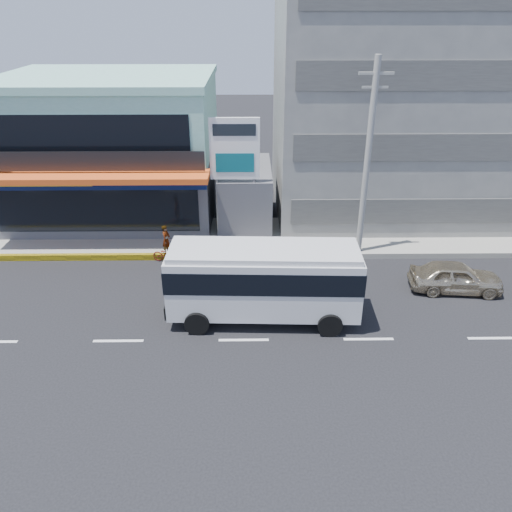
{
  "coord_description": "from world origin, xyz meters",
  "views": [
    {
      "loc": [
        0.3,
        -16.23,
        12.01
      ],
      "look_at": [
        0.53,
        3.09,
        2.2
      ],
      "focal_mm": 35.0,
      "sensor_mm": 36.0,
      "label": 1
    }
  ],
  "objects_px": {
    "satellite_dish": "(245,171)",
    "utility_pole_near": "(367,161)",
    "shop_building": "(114,150)",
    "sedan": "(456,277)",
    "concrete_building": "(410,96)",
    "billboard": "(235,156)",
    "motorcycle_rider": "(167,250)",
    "minibus": "(264,277)"
  },
  "relations": [
    {
      "from": "billboard",
      "to": "utility_pole_near",
      "type": "height_order",
      "value": "utility_pole_near"
    },
    {
      "from": "sedan",
      "to": "motorcycle_rider",
      "type": "relative_size",
      "value": 2.04
    },
    {
      "from": "shop_building",
      "to": "sedan",
      "type": "distance_m",
      "value": 20.75
    },
    {
      "from": "utility_pole_near",
      "to": "motorcycle_rider",
      "type": "height_order",
      "value": "utility_pole_near"
    },
    {
      "from": "billboard",
      "to": "motorcycle_rider",
      "type": "distance_m",
      "value": 6.01
    },
    {
      "from": "satellite_dish",
      "to": "billboard",
      "type": "distance_m",
      "value": 2.31
    },
    {
      "from": "shop_building",
      "to": "sedan",
      "type": "height_order",
      "value": "shop_building"
    },
    {
      "from": "concrete_building",
      "to": "sedan",
      "type": "xyz_separation_m",
      "value": [
        -0.21,
        -11.23,
        -6.29
      ]
    },
    {
      "from": "utility_pole_near",
      "to": "satellite_dish",
      "type": "bearing_deg",
      "value": 149.04
    },
    {
      "from": "utility_pole_near",
      "to": "sedan",
      "type": "relative_size",
      "value": 2.4
    },
    {
      "from": "satellite_dish",
      "to": "utility_pole_near",
      "type": "bearing_deg",
      "value": -30.96
    },
    {
      "from": "shop_building",
      "to": "sedan",
      "type": "relative_size",
      "value": 2.97
    },
    {
      "from": "utility_pole_near",
      "to": "shop_building",
      "type": "bearing_deg",
      "value": 154.94
    },
    {
      "from": "billboard",
      "to": "concrete_building",
      "type": "bearing_deg",
      "value": 28.92
    },
    {
      "from": "satellite_dish",
      "to": "concrete_building",
      "type": "bearing_deg",
      "value": 21.8
    },
    {
      "from": "shop_building",
      "to": "satellite_dish",
      "type": "height_order",
      "value": "shop_building"
    },
    {
      "from": "billboard",
      "to": "minibus",
      "type": "xyz_separation_m",
      "value": [
        1.33,
        -7.58,
        -2.96
      ]
    },
    {
      "from": "billboard",
      "to": "minibus",
      "type": "height_order",
      "value": "billboard"
    },
    {
      "from": "concrete_building",
      "to": "utility_pole_near",
      "type": "xyz_separation_m",
      "value": [
        -4.0,
        -7.6,
        -1.85
      ]
    },
    {
      "from": "satellite_dish",
      "to": "utility_pole_near",
      "type": "height_order",
      "value": "utility_pole_near"
    },
    {
      "from": "billboard",
      "to": "sedan",
      "type": "bearing_deg",
      "value": -27.81
    },
    {
      "from": "concrete_building",
      "to": "minibus",
      "type": "relative_size",
      "value": 2.01
    },
    {
      "from": "billboard",
      "to": "utility_pole_near",
      "type": "xyz_separation_m",
      "value": [
        6.5,
        -1.8,
        0.22
      ]
    },
    {
      "from": "billboard",
      "to": "motorcycle_rider",
      "type": "xyz_separation_m",
      "value": [
        -3.5,
        -2.4,
        -4.25
      ]
    },
    {
      "from": "billboard",
      "to": "satellite_dish",
      "type": "bearing_deg",
      "value": 74.48
    },
    {
      "from": "billboard",
      "to": "utility_pole_near",
      "type": "distance_m",
      "value": 6.75
    },
    {
      "from": "concrete_building",
      "to": "utility_pole_near",
      "type": "relative_size",
      "value": 1.6
    },
    {
      "from": "concrete_building",
      "to": "satellite_dish",
      "type": "distance_m",
      "value": 11.3
    },
    {
      "from": "shop_building",
      "to": "motorcycle_rider",
      "type": "distance_m",
      "value": 8.84
    },
    {
      "from": "concrete_building",
      "to": "minibus",
      "type": "bearing_deg",
      "value": -124.42
    },
    {
      "from": "minibus",
      "to": "sedan",
      "type": "distance_m",
      "value": 9.3
    },
    {
      "from": "shop_building",
      "to": "concrete_building",
      "type": "bearing_deg",
      "value": 3.35
    },
    {
      "from": "shop_building",
      "to": "motorcycle_rider",
      "type": "bearing_deg",
      "value": -60.76
    },
    {
      "from": "minibus",
      "to": "motorcycle_rider",
      "type": "height_order",
      "value": "minibus"
    },
    {
      "from": "billboard",
      "to": "sedan",
      "type": "distance_m",
      "value": 12.37
    },
    {
      "from": "concrete_building",
      "to": "billboard",
      "type": "height_order",
      "value": "concrete_building"
    },
    {
      "from": "concrete_building",
      "to": "motorcycle_rider",
      "type": "bearing_deg",
      "value": -149.64
    },
    {
      "from": "minibus",
      "to": "sedan",
      "type": "bearing_deg",
      "value": 13.51
    },
    {
      "from": "minibus",
      "to": "shop_building",
      "type": "bearing_deg",
      "value": 125.63
    },
    {
      "from": "billboard",
      "to": "minibus",
      "type": "distance_m",
      "value": 8.25
    },
    {
      "from": "motorcycle_rider",
      "to": "shop_building",
      "type": "bearing_deg",
      "value": 119.24
    },
    {
      "from": "shop_building",
      "to": "sedan",
      "type": "bearing_deg",
      "value": -29.76
    }
  ]
}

